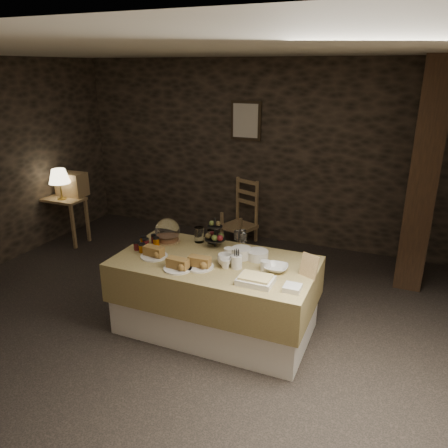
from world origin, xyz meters
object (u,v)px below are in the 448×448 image
at_px(buffet_table, 215,290).
at_px(wine_rack, 72,184).
at_px(console_table, 63,207).
at_px(fruit_stand, 215,235).
at_px(timber_column, 423,179).
at_px(table_lamp, 59,177).
at_px(chair, 241,214).

distance_m(buffet_table, wine_rack, 3.29).
bearing_deg(console_table, fruit_stand, -18.15).
distance_m(timber_column, fruit_stand, 2.41).
xyz_separation_m(table_lamp, chair, (2.31, 1.14, -0.61)).
relative_size(buffet_table, fruit_stand, 6.23).
relative_size(table_lamp, fruit_stand, 1.45).
distance_m(buffet_table, console_table, 3.24).
bearing_deg(console_table, table_lamp, -45.00).
bearing_deg(timber_column, table_lamp, -173.09).
distance_m(buffet_table, timber_column, 2.62).
xyz_separation_m(buffet_table, chair, (-0.63, 2.33, -0.02)).
bearing_deg(chair, table_lamp, -133.57).
bearing_deg(console_table, timber_column, 6.24).
xyz_separation_m(table_lamp, wine_rack, (0.00, 0.23, -0.16)).
relative_size(chair, timber_column, 0.28).
bearing_deg(chair, buffet_table, -54.68).
distance_m(console_table, chair, 2.60).
height_order(table_lamp, timber_column, timber_column).
bearing_deg(table_lamp, buffet_table, -22.10).
bearing_deg(table_lamp, wine_rack, 90.00).
distance_m(buffet_table, chair, 2.41).
bearing_deg(wine_rack, buffet_table, -25.85).
relative_size(console_table, timber_column, 0.26).
distance_m(wine_rack, chair, 2.52).
bearing_deg(fruit_stand, timber_column, 37.81).
distance_m(chair, fruit_stand, 2.13).
xyz_separation_m(console_table, fruit_stand, (2.85, -0.94, 0.32)).
bearing_deg(table_lamp, console_table, 135.00).
xyz_separation_m(table_lamp, fruit_stand, (2.80, -0.89, -0.14)).
height_order(chair, timber_column, timber_column).
distance_m(buffet_table, table_lamp, 3.22).
relative_size(buffet_table, chair, 2.63).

